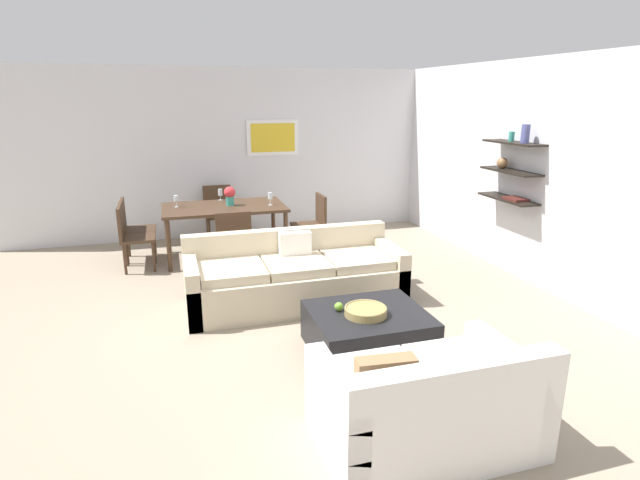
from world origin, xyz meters
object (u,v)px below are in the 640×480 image
(dining_chair_foot, at_px, (233,239))
(dining_chair_left_near, at_px, (131,233))
(coffee_table, at_px, (368,331))
(wine_glass_left_far, at_px, (176,199))
(wine_glass_right_near, at_px, (270,196))
(dining_table, at_px, (224,211))
(wine_glass_head, at_px, (220,193))
(loveseat_white, at_px, (426,405))
(dining_chair_head, at_px, (218,210))
(dining_chair_left_far, at_px, (133,225))
(dining_chair_right_near, at_px, (314,220))
(sofa_beige, at_px, (295,278))
(decorative_bowl, at_px, (366,311))
(apple_on_coffee_table, at_px, (339,307))
(centerpiece_vase, at_px, (230,195))

(dining_chair_foot, distance_m, dining_chair_left_near, 1.43)
(coffee_table, height_order, wine_glass_left_far, wine_glass_left_far)
(wine_glass_right_near, bearing_deg, dining_table, 169.11)
(wine_glass_right_near, height_order, wine_glass_head, wine_glass_right_near)
(loveseat_white, height_order, dining_chair_head, dining_chair_head)
(loveseat_white, bearing_deg, dining_chair_left_far, 113.18)
(dining_chair_right_near, height_order, dining_chair_head, same)
(dining_chair_left_near, relative_size, wine_glass_left_far, 5.30)
(sofa_beige, relative_size, decorative_bowl, 6.29)
(coffee_table, bearing_deg, decorative_bowl, -131.53)
(dining_table, bearing_deg, dining_chair_left_far, 169.85)
(apple_on_coffee_table, height_order, dining_chair_foot, dining_chair_foot)
(dining_chair_right_near, height_order, wine_glass_left_far, wine_glass_left_far)
(decorative_bowl, distance_m, dining_chair_left_near, 3.72)
(wine_glass_right_near, relative_size, wine_glass_left_far, 1.10)
(dining_table, xyz_separation_m, dining_chair_left_far, (-1.26, 0.23, -0.18))
(decorative_bowl, xyz_separation_m, dining_chair_left_near, (-2.12, 3.06, 0.08))
(dining_table, bearing_deg, sofa_beige, -74.35)
(dining_chair_right_near, height_order, wine_glass_right_near, wine_glass_right_near)
(apple_on_coffee_table, height_order, dining_table, dining_table)
(dining_chair_head, bearing_deg, coffee_table, -77.60)
(coffee_table, xyz_separation_m, wine_glass_right_near, (-0.26, 3.10, 0.69))
(apple_on_coffee_table, bearing_deg, loveseat_white, -85.05)
(decorative_bowl, distance_m, wine_glass_head, 3.85)
(dining_chair_right_near, bearing_deg, loveseat_white, -96.25)
(dining_chair_left_near, distance_m, centerpiece_vase, 1.43)
(centerpiece_vase, bearing_deg, dining_chair_left_far, 171.43)
(sofa_beige, xyz_separation_m, dining_chair_right_near, (0.71, 1.72, 0.21))
(dining_chair_head, bearing_deg, dining_chair_left_far, -151.54)
(dining_chair_right_near, bearing_deg, dining_chair_foot, -151.54)
(centerpiece_vase, bearing_deg, sofa_beige, -77.01)
(dining_chair_foot, distance_m, wine_glass_right_near, 1.08)
(dining_chair_left_far, bearing_deg, decorative_bowl, -58.86)
(dining_table, relative_size, dining_chair_right_near, 1.94)
(decorative_bowl, relative_size, dining_chair_head, 0.43)
(dining_table, bearing_deg, dining_chair_left_near, -169.85)
(sofa_beige, xyz_separation_m, dining_chair_foot, (-0.54, 1.03, 0.21))
(loveseat_white, bearing_deg, dining_chair_head, 98.19)
(apple_on_coffee_table, xyz_separation_m, dining_chair_head, (-0.66, 4.03, 0.08))
(dining_chair_left_near, xyz_separation_m, dining_chair_left_far, (0.00, 0.45, 0.00))
(decorative_bowl, distance_m, centerpiece_vase, 3.43)
(sofa_beige, relative_size, dining_chair_foot, 2.71)
(coffee_table, relative_size, wine_glass_right_near, 5.65)
(sofa_beige, xyz_separation_m, dining_table, (-0.54, 1.94, 0.39))
(dining_chair_left_far, bearing_deg, apple_on_coffee_table, -60.17)
(apple_on_coffee_table, bearing_deg, dining_chair_head, 99.32)
(dining_table, bearing_deg, apple_on_coffee_table, -78.04)
(sofa_beige, height_order, coffee_table, sofa_beige)
(dining_chair_head, bearing_deg, dining_chair_left_near, -138.01)
(dining_chair_head, xyz_separation_m, wine_glass_right_near, (0.64, -1.03, 0.37))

